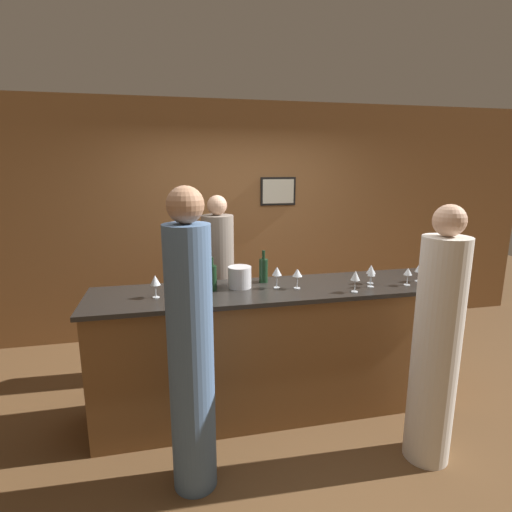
{
  "coord_description": "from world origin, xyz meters",
  "views": [
    {
      "loc": [
        -0.83,
        -2.98,
        2.04
      ],
      "look_at": [
        -0.15,
        0.1,
        1.33
      ],
      "focal_mm": 28.0,
      "sensor_mm": 36.0,
      "label": 1
    }
  ],
  "objects": [
    {
      "name": "wine_bottle_1",
      "position": [
        -0.07,
        0.19,
        1.19
      ],
      "size": [
        0.07,
        0.07,
        0.27
      ],
      "color": "black",
      "rests_on": "bar_counter"
    },
    {
      "name": "guest_0",
      "position": [
        0.9,
        -0.8,
        0.85
      ],
      "size": [
        0.31,
        0.31,
        1.81
      ],
      "color": "silver",
      "rests_on": "ground_plane"
    },
    {
      "name": "back_wall",
      "position": [
        0.0,
        1.82,
        1.4
      ],
      "size": [
        8.0,
        0.08,
        2.8
      ],
      "color": "olive",
      "rests_on": "ground_plane"
    },
    {
      "name": "wine_glass_3",
      "position": [
        0.57,
        -0.23,
        1.21
      ],
      "size": [
        0.07,
        0.07,
        0.17
      ],
      "color": "silver",
      "rests_on": "bar_counter"
    },
    {
      "name": "bar_counter",
      "position": [
        0.0,
        0.0,
        0.54
      ],
      "size": [
        2.97,
        0.68,
        1.08
      ],
      "color": "brown",
      "rests_on": "ground_plane"
    },
    {
      "name": "wine_glass_5",
      "position": [
        0.75,
        -0.14,
        1.21
      ],
      "size": [
        0.06,
        0.06,
        0.16
      ],
      "color": "silver",
      "rests_on": "bar_counter"
    },
    {
      "name": "wine_glass_0",
      "position": [
        1.07,
        -0.16,
        1.2
      ],
      "size": [
        0.07,
        0.07,
        0.15
      ],
      "color": "silver",
      "rests_on": "bar_counter"
    },
    {
      "name": "wine_glass_1",
      "position": [
        0.16,
        -0.05,
        1.21
      ],
      "size": [
        0.08,
        0.08,
        0.16
      ],
      "color": "silver",
      "rests_on": "bar_counter"
    },
    {
      "name": "wine_glass_7",
      "position": [
        -0.95,
        -0.04,
        1.22
      ],
      "size": [
        0.08,
        0.08,
        0.17
      ],
      "color": "silver",
      "rests_on": "bar_counter"
    },
    {
      "name": "ice_bucket",
      "position": [
        -0.29,
        0.08,
        1.17
      ],
      "size": [
        0.19,
        0.19,
        0.17
      ],
      "color": "silver",
      "rests_on": "bar_counter"
    },
    {
      "name": "guest_1",
      "position": [
        -0.73,
        -0.7,
        0.93
      ],
      "size": [
        0.28,
        0.28,
        1.94
      ],
      "color": "#4C6B93",
      "rests_on": "ground_plane"
    },
    {
      "name": "bartender",
      "position": [
        -0.37,
        0.8,
        0.83
      ],
      "size": [
        0.31,
        0.31,
        1.78
      ],
      "rotation": [
        0.0,
        0.0,
        3.14
      ],
      "color": "gray",
      "rests_on": "ground_plane"
    },
    {
      "name": "wine_glass_4",
      "position": [
        1.23,
        -0.08,
        1.2
      ],
      "size": [
        0.07,
        0.07,
        0.15
      ],
      "color": "silver",
      "rests_on": "bar_counter"
    },
    {
      "name": "wine_glass_6",
      "position": [
        0.0,
        -0.0,
        1.22
      ],
      "size": [
        0.08,
        0.08,
        0.18
      ],
      "color": "silver",
      "rests_on": "bar_counter"
    },
    {
      "name": "wine_glass_2",
      "position": [
        0.8,
        -0.04,
        1.2
      ],
      "size": [
        0.08,
        0.08,
        0.16
      ],
      "color": "silver",
      "rests_on": "bar_counter"
    },
    {
      "name": "ground_plane",
      "position": [
        0.0,
        0.0,
        0.0
      ],
      "size": [
        14.0,
        14.0,
        0.0
      ],
      "primitive_type": "plane",
      "color": "brown"
    },
    {
      "name": "wine_bottle_0",
      "position": [
        -0.51,
        0.05,
        1.19
      ],
      "size": [
        0.07,
        0.07,
        0.27
      ],
      "color": "black",
      "rests_on": "bar_counter"
    }
  ]
}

